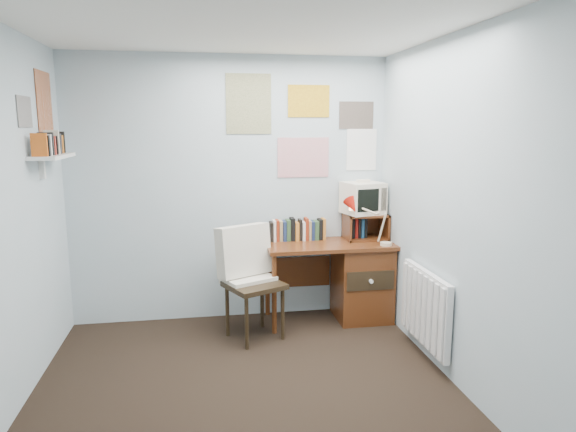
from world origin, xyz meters
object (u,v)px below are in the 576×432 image
object	(u,v)px
desk	(356,278)
desk_chair	(254,285)
crt_tv	(363,197)
wall_shelf	(52,156)
tv_riser	(365,226)
radiator	(425,308)
desk_lamp	(387,225)

from	to	relation	value
desk	desk_chair	xyz separation A→B (m)	(-1.02, -0.30, 0.07)
crt_tv	wall_shelf	world-z (taller)	wall_shelf
wall_shelf	tv_riser	bearing A→B (deg)	10.32
radiator	desk_lamp	bearing A→B (deg)	95.13
desk	desk_lamp	world-z (taller)	desk_lamp
desk_lamp	tv_riser	bearing A→B (deg)	127.82
radiator	crt_tv	bearing A→B (deg)	100.54
desk_lamp	radiator	size ratio (longest dim) A/B	0.49
desk	tv_riser	xyz separation A→B (m)	(0.12, 0.11, 0.48)
desk_chair	radiator	distance (m)	1.45
desk	radiator	bearing A→B (deg)	-72.76
tv_riser	desk	bearing A→B (deg)	-137.04
radiator	wall_shelf	distance (m)	3.15
desk	radiator	world-z (taller)	desk
tv_riser	radiator	world-z (taller)	tv_riser
desk_chair	radiator	xyz separation A→B (m)	(1.30, -0.62, -0.06)
tv_riser	desk_chair	bearing A→B (deg)	-159.90
desk	desk_chair	distance (m)	1.06
desk_chair	radiator	bearing A→B (deg)	-50.60
wall_shelf	crt_tv	bearing A→B (deg)	10.84
tv_riser	crt_tv	distance (m)	0.29
desk	tv_riser	world-z (taller)	tv_riser
desk_chair	desk	bearing A→B (deg)	-8.29
crt_tv	radiator	xyz separation A→B (m)	(0.20, -1.06, -0.76)
desk_chair	tv_riser	xyz separation A→B (m)	(1.13, 0.42, 0.41)
desk_chair	wall_shelf	xyz separation A→B (m)	(-1.56, -0.07, 1.14)
desk_lamp	desk_chair	bearing A→B (deg)	-155.90
radiator	desk	bearing A→B (deg)	107.24
desk	desk_lamp	distance (m)	0.62
desk_chair	tv_riser	distance (m)	1.27
tv_riser	crt_tv	world-z (taller)	crt_tv
desk_lamp	tv_riser	distance (m)	0.32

